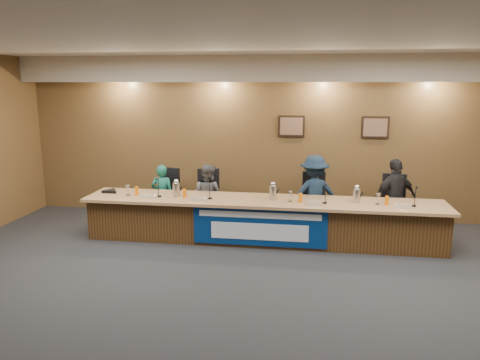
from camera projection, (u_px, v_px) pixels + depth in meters
The scene contains 39 objects.
floor at pixel (241, 304), 5.79m from camera, with size 10.00×10.00×0.00m, color #232325.
ceiling at pixel (241, 35), 5.14m from camera, with size 10.00×8.00×0.04m, color silver.
wall_back at pixel (271, 138), 9.33m from camera, with size 10.00×0.04×3.20m, color brown.
soffit at pixel (271, 69), 8.82m from camera, with size 10.00×0.50×0.50m, color beige.
dais_body at pixel (262, 221), 8.04m from camera, with size 6.00×0.80×0.70m, color #482D14.
dais_top at pixel (262, 201), 7.92m from camera, with size 6.10×0.95×0.05m, color #A4784E.
banner at pixel (259, 227), 7.63m from camera, with size 2.20×0.02×0.65m, color navy.
banner_text_upper at pixel (259, 215), 7.58m from camera, with size 2.00×0.01×0.10m, color silver.
banner_text_lower at pixel (259, 232), 7.64m from camera, with size 1.60×0.01×0.28m, color silver.
wall_photo_left at pixel (291, 126), 9.20m from camera, with size 0.52×0.04×0.42m, color black.
wall_photo_right at pixel (375, 127), 8.96m from camera, with size 0.52×0.04×0.42m, color black.
panelist_a at pixel (162, 195), 8.86m from camera, with size 0.43×0.28×1.19m, color #14594A.
panelist_b at pixel (208, 196), 8.73m from camera, with size 0.59×0.46×1.22m, color #505155.
panelist_c at pixel (314, 195), 8.42m from camera, with size 0.92×0.53×1.43m, color #102032.
panelist_d at pixel (395, 198), 8.21m from camera, with size 0.82×0.34×1.40m, color black.
office_chair_a at pixel (164, 200), 8.98m from camera, with size 0.48×0.48×0.08m, color black.
office_chair_b at pixel (209, 202), 8.85m from camera, with size 0.48×0.48×0.08m, color black.
office_chair_c at pixel (313, 206), 8.56m from camera, with size 0.48×0.48×0.08m, color black.
office_chair_d at pixel (393, 209), 8.35m from camera, with size 0.48×0.48×0.08m, color black.
nameplate_a at pixel (148, 196), 7.97m from camera, with size 0.24×0.06×0.09m, color white.
microphone_a at pixel (159, 196), 8.10m from camera, with size 0.07×0.07×0.02m, color black.
juice_glass_a at pixel (137, 191), 8.21m from camera, with size 0.06×0.06×0.15m, color orange.
water_glass_a at pixel (128, 190), 8.19m from camera, with size 0.08×0.08×0.18m, color silver.
nameplate_b at pixel (197, 199), 7.79m from camera, with size 0.24×0.06×0.09m, color white.
microphone_b at pixel (210, 198), 7.95m from camera, with size 0.07×0.07×0.02m, color black.
juice_glass_b at pixel (184, 193), 8.03m from camera, with size 0.06×0.06×0.15m, color orange.
water_glass_b at pixel (175, 192), 8.08m from camera, with size 0.08×0.08×0.18m, color silver.
nameplate_c at pixel (314, 203), 7.51m from camera, with size 0.24×0.06×0.09m, color white.
microphone_c at pixel (325, 203), 7.65m from camera, with size 0.07×0.07×0.02m, color black.
juice_glass_c at pixel (300, 198), 7.72m from camera, with size 0.06×0.06×0.15m, color orange.
water_glass_c at pixel (290, 197), 7.74m from camera, with size 0.08×0.08×0.18m, color silver.
nameplate_d at pixel (404, 206), 7.33m from camera, with size 0.24×0.06×0.09m, color white.
microphone_d at pixel (414, 206), 7.47m from camera, with size 0.07×0.07×0.02m, color black.
juice_glass_d at pixel (387, 200), 7.54m from camera, with size 0.06×0.06×0.15m, color orange.
water_glass_d at pixel (378, 199), 7.57m from camera, with size 0.08×0.08×0.18m, color silver.
carafe_left at pixel (176, 190), 8.11m from camera, with size 0.13×0.13×0.23m, color silver.
carafe_mid at pixel (273, 193), 7.88m from camera, with size 0.12×0.12×0.25m, color silver.
carafe_right at pixel (357, 196), 7.67m from camera, with size 0.12×0.12×0.24m, color silver.
speakerphone at pixel (111, 191), 8.41m from camera, with size 0.32×0.32×0.05m, color black.
Camera 1 is at (0.80, -5.30, 2.69)m, focal length 35.00 mm.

